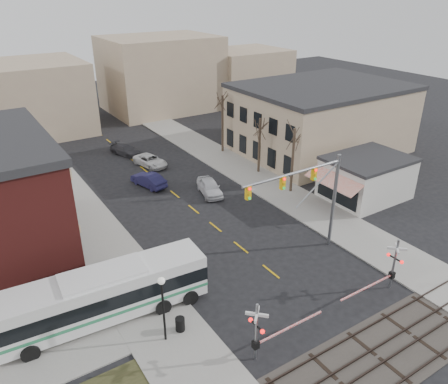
# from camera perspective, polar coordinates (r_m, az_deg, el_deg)

# --- Properties ---
(ground) EXTENTS (160.00, 160.00, 0.00)m
(ground) POSITION_cam_1_polar(r_m,az_deg,el_deg) (32.60, 8.37, -11.98)
(ground) COLOR black
(ground) RESTS_ON ground
(sidewalk_west) EXTENTS (5.00, 60.00, 0.12)m
(sidewalk_west) POSITION_cam_1_polar(r_m,az_deg,el_deg) (44.41, -18.63, -2.16)
(sidewalk_west) COLOR gray
(sidewalk_west) RESTS_ON ground
(sidewalk_east) EXTENTS (5.00, 60.00, 0.12)m
(sidewalk_east) POSITION_cam_1_polar(r_m,az_deg,el_deg) (51.44, 2.01, 3.08)
(sidewalk_east) COLOR gray
(sidewalk_east) RESTS_ON ground
(ballast_strip) EXTENTS (160.00, 5.00, 0.06)m
(ballast_strip) POSITION_cam_1_polar(r_m,az_deg,el_deg) (28.68, 19.41, -19.65)
(ballast_strip) COLOR #332D28
(ballast_strip) RESTS_ON ground
(rail_tracks) EXTENTS (160.00, 3.91, 0.14)m
(rail_tracks) POSITION_cam_1_polar(r_m,az_deg,el_deg) (28.62, 19.44, -19.52)
(rail_tracks) COLOR #2D231E
(rail_tracks) RESTS_ON ground
(tan_building) EXTENTS (20.30, 15.30, 8.50)m
(tan_building) POSITION_cam_1_polar(r_m,az_deg,el_deg) (57.76, 12.48, 9.44)
(tan_building) COLOR tan
(tan_building) RESTS_ON ground
(awning_shop) EXTENTS (9.74, 6.20, 4.30)m
(awning_shop) POSITION_cam_1_polar(r_m,az_deg,el_deg) (46.02, 18.08, 1.81)
(awning_shop) COLOR beige
(awning_shop) RESTS_ON ground
(tree_east_a) EXTENTS (0.28, 0.28, 6.75)m
(tree_east_a) POSITION_cam_1_polar(r_m,az_deg,el_deg) (44.93, 8.95, 4.08)
(tree_east_a) COLOR #382B21
(tree_east_a) RESTS_ON sidewalk_east
(tree_east_b) EXTENTS (0.28, 0.28, 6.30)m
(tree_east_b) POSITION_cam_1_polar(r_m,az_deg,el_deg) (49.51, 4.63, 6.07)
(tree_east_b) COLOR #382B21
(tree_east_b) RESTS_ON sidewalk_east
(tree_east_c) EXTENTS (0.28, 0.28, 7.20)m
(tree_east_c) POSITION_cam_1_polar(r_m,az_deg,el_deg) (55.70, -0.20, 8.88)
(tree_east_c) COLOR #382B21
(tree_east_c) RESTS_ON sidewalk_east
(transit_bus) EXTENTS (13.27, 3.73, 3.38)m
(transit_bus) POSITION_cam_1_polar(r_m,az_deg,el_deg) (29.46, -15.20, -12.74)
(transit_bus) COLOR silver
(transit_bus) RESTS_ON ground
(traffic_signal_mast) EXTENTS (9.15, 0.30, 8.00)m
(traffic_signal_mast) POSITION_cam_1_polar(r_m,az_deg,el_deg) (33.51, 11.37, 0.28)
(traffic_signal_mast) COLOR gray
(traffic_signal_mast) RESTS_ON ground
(rr_crossing_west) EXTENTS (5.60, 1.36, 4.00)m
(rr_crossing_west) POSITION_cam_1_polar(r_m,az_deg,el_deg) (26.06, 5.01, -17.51)
(rr_crossing_west) COLOR gray
(rr_crossing_west) RESTS_ON ground
(rr_crossing_east) EXTENTS (5.60, 1.36, 4.00)m
(rr_crossing_east) POSITION_cam_1_polar(r_m,az_deg,el_deg) (32.82, 20.84, -9.10)
(rr_crossing_east) COLOR gray
(rr_crossing_east) RESTS_ON ground
(street_lamp) EXTENTS (0.44, 0.44, 4.59)m
(street_lamp) POSITION_cam_1_polar(r_m,az_deg,el_deg) (26.20, -8.04, -13.36)
(street_lamp) COLOR black
(street_lamp) RESTS_ON sidewalk_west
(trash_bin) EXTENTS (0.60, 0.60, 0.91)m
(trash_bin) POSITION_cam_1_polar(r_m,az_deg,el_deg) (28.51, -5.75, -16.79)
(trash_bin) COLOR black
(trash_bin) RESTS_ON sidewalk_west
(car_a) EXTENTS (2.90, 4.88, 1.56)m
(car_a) POSITION_cam_1_polar(r_m,az_deg,el_deg) (45.00, -1.90, 0.66)
(car_a) COLOR silver
(car_a) RESTS_ON ground
(car_b) EXTENTS (2.68, 4.76, 1.48)m
(car_b) POSITION_cam_1_polar(r_m,az_deg,el_deg) (47.44, -9.84, 1.59)
(car_b) COLOR #1D1B44
(car_b) RESTS_ON ground
(car_c) EXTENTS (3.20, 5.10, 1.31)m
(car_c) POSITION_cam_1_polar(r_m,az_deg,el_deg) (52.82, -9.59, 4.04)
(car_c) COLOR silver
(car_c) RESTS_ON ground
(car_d) EXTENTS (3.34, 4.93, 1.33)m
(car_d) POSITION_cam_1_polar(r_m,az_deg,el_deg) (57.01, -12.73, 5.39)
(car_d) COLOR #37363B
(car_d) RESTS_ON ground
(pedestrian_near) EXTENTS (0.45, 0.67, 1.80)m
(pedestrian_near) POSITION_cam_1_polar(r_m,az_deg,el_deg) (31.14, -8.59, -11.69)
(pedestrian_near) COLOR #584B46
(pedestrian_near) RESTS_ON sidewalk_west
(pedestrian_far) EXTENTS (0.92, 0.85, 1.52)m
(pedestrian_far) POSITION_cam_1_polar(r_m,az_deg,el_deg) (33.38, -14.38, -9.73)
(pedestrian_far) COLOR #353258
(pedestrian_far) RESTS_ON sidewalk_west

